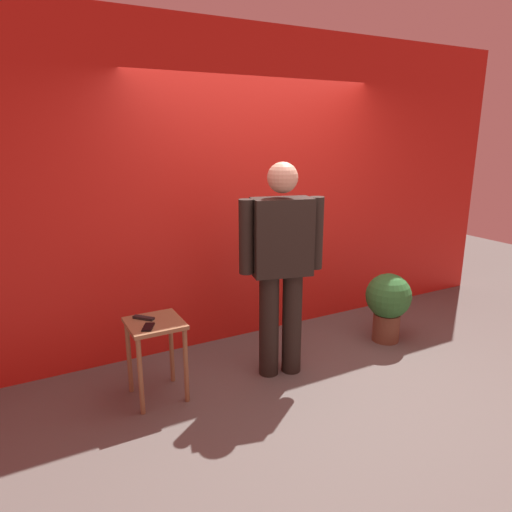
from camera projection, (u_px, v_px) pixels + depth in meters
name	position (u px, v px, depth m)	size (l,w,h in m)	color
ground_plane	(328.00, 384.00, 3.80)	(12.00, 12.00, 0.00)	#59544F
back_wall_red	(255.00, 188.00, 4.49)	(6.26, 0.12, 2.95)	red
standing_person	(281.00, 260.00, 3.74)	(0.71, 0.35, 1.79)	black
side_table	(156.00, 338.00, 3.50)	(0.41, 0.41, 0.63)	olive
cell_phone	(148.00, 327.00, 3.35)	(0.07, 0.14, 0.01)	black
tv_remote	(144.00, 318.00, 3.51)	(0.04, 0.17, 0.02)	black
potted_plant	(388.00, 302.00, 4.50)	(0.44, 0.44, 0.69)	brown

